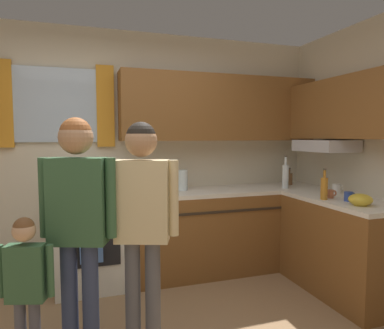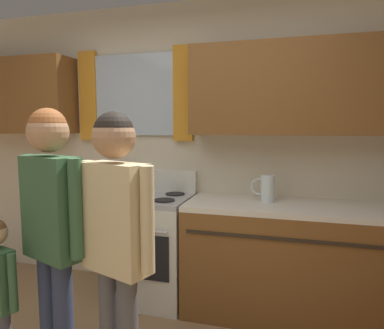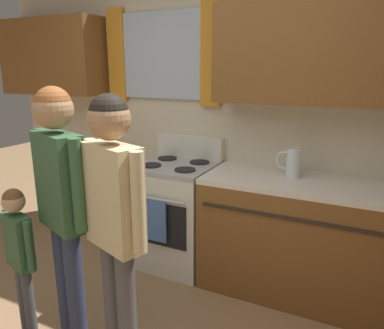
% 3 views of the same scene
% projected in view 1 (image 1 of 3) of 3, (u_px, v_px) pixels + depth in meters
% --- Properties ---
extents(back_wall_unit, '(4.60, 0.42, 2.60)m').
position_uv_depth(back_wall_unit, '(121.00, 134.00, 3.70)').
color(back_wall_unit, beige).
rests_on(back_wall_unit, ground).
extents(kitchen_counter_run, '(2.24, 1.80, 0.90)m').
position_uv_depth(kitchen_counter_run, '(262.00, 234.00, 3.66)').
color(kitchen_counter_run, brown).
rests_on(kitchen_counter_run, ground).
extents(stove_oven, '(0.64, 0.67, 1.10)m').
position_uv_depth(stove_oven, '(90.00, 239.00, 3.41)').
color(stove_oven, silver).
rests_on(stove_oven, ground).
extents(bottle_squat_brown, '(0.08, 0.08, 0.21)m').
position_uv_depth(bottle_squat_brown, '(289.00, 178.00, 4.15)').
color(bottle_squat_brown, brown).
rests_on(bottle_squat_brown, kitchen_counter_run).
extents(bottle_tall_clear, '(0.07, 0.07, 0.37)m').
position_uv_depth(bottle_tall_clear, '(285.00, 176.00, 3.86)').
color(bottle_tall_clear, silver).
rests_on(bottle_tall_clear, kitchen_counter_run).
extents(bottle_oil_amber, '(0.06, 0.06, 0.29)m').
position_uv_depth(bottle_oil_amber, '(324.00, 188.00, 3.16)').
color(bottle_oil_amber, '#B27223').
rests_on(bottle_oil_amber, kitchen_counter_run).
extents(mug_cobalt_blue, '(0.11, 0.07, 0.08)m').
position_uv_depth(mug_cobalt_blue, '(349.00, 196.00, 3.09)').
color(mug_cobalt_blue, '#2D479E').
rests_on(mug_cobalt_blue, kitchen_counter_run).
extents(mug_ceramic_white, '(0.13, 0.08, 0.09)m').
position_uv_depth(mug_ceramic_white, '(337.00, 188.00, 3.54)').
color(mug_ceramic_white, white).
rests_on(mug_ceramic_white, kitchen_counter_run).
extents(cup_terracotta, '(0.11, 0.07, 0.08)m').
position_uv_depth(cup_terracotta, '(330.00, 194.00, 3.26)').
color(cup_terracotta, '#B76642').
rests_on(cup_terracotta, kitchen_counter_run).
extents(water_pitcher, '(0.19, 0.11, 0.22)m').
position_uv_depth(water_pitcher, '(182.00, 180.00, 3.72)').
color(water_pitcher, silver).
rests_on(water_pitcher, kitchen_counter_run).
extents(mixing_bowl, '(0.19, 0.19, 0.10)m').
position_uv_depth(mixing_bowl, '(360.00, 200.00, 2.90)').
color(mixing_bowl, gold).
rests_on(mixing_bowl, kitchen_counter_run).
extents(adult_holding_child, '(0.47, 0.27, 1.60)m').
position_uv_depth(adult_holding_child, '(78.00, 210.00, 2.22)').
color(adult_holding_child, '#2D3856').
rests_on(adult_holding_child, ground).
extents(adult_in_plaid, '(0.47, 0.26, 1.57)m').
position_uv_depth(adult_in_plaid, '(142.00, 210.00, 2.31)').
color(adult_in_plaid, '#4C4C51').
rests_on(adult_in_plaid, ground).
extents(small_child, '(0.32, 0.15, 1.00)m').
position_uv_depth(small_child, '(26.00, 279.00, 2.07)').
color(small_child, '#4C4C56').
rests_on(small_child, ground).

